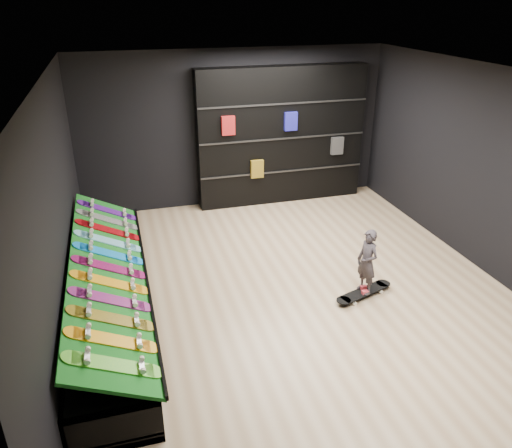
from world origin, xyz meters
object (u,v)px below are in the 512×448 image
object	(u,v)px
display_rack	(110,300)
floor_skateboard	(364,294)
back_shelving	(281,136)
child	(366,274)

from	to	relation	value
display_rack	floor_skateboard	bearing A→B (deg)	-8.10
display_rack	back_shelving	xyz separation A→B (m)	(3.46, 3.32, 1.09)
display_rack	back_shelving	size ratio (longest dim) A/B	1.35
child	display_rack	bearing A→B (deg)	-111.83
display_rack	child	size ratio (longest dim) A/B	7.96
display_rack	floor_skateboard	distance (m)	3.48
floor_skateboard	child	size ratio (longest dim) A/B	1.73
back_shelving	floor_skateboard	size ratio (longest dim) A/B	3.41
floor_skateboard	child	distance (m)	0.33
display_rack	back_shelving	distance (m)	4.92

